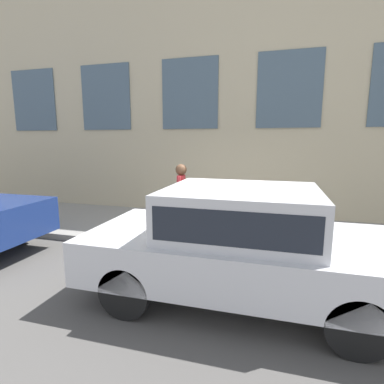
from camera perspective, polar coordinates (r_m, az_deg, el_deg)
The scene contains 6 objects.
ground_plane at distance 5.89m, azimuth 4.07°, elevation -12.20°, with size 80.00×80.00×0.00m, color #514F4C.
sidewalk at distance 7.23m, azimuth 6.46°, elevation -7.43°, with size 2.93×60.00×0.14m.
building_facade at distance 8.64m, azimuth 8.81°, elevation 19.87°, with size 0.33×40.00×7.47m.
fire_hydrant at distance 6.31m, azimuth 2.20°, elevation -5.91°, with size 0.31×0.43×0.70m.
person at distance 6.65m, azimuth -2.07°, elevation 0.02°, with size 0.38×0.25×1.55m.
parked_car_silver_near at distance 4.25m, azimuth 9.18°, elevation -8.69°, with size 2.00×4.22×1.57m.
Camera 1 is at (-5.35, -1.08, 2.20)m, focal length 28.00 mm.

